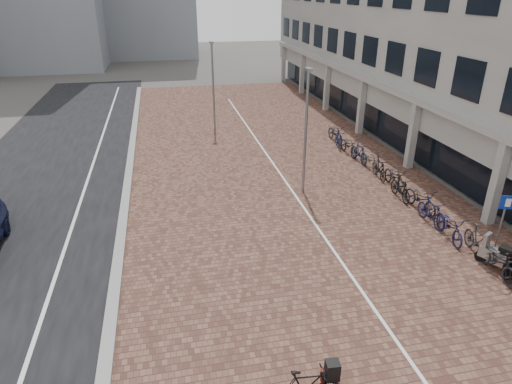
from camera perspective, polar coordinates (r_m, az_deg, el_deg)
The scene contains 11 objects.
ground at distance 12.55m, azimuth 6.05°, elevation -16.89°, with size 140.00×140.00×0.00m, color #474442.
plaza_brick at distance 23.02m, azimuth 1.72°, elevation 3.67°, with size 14.50×42.00×0.04m, color brown.
street_asphalt at distance 23.17m, azimuth -25.75°, elevation 1.22°, with size 8.00×50.00×0.03m, color black.
curb at distance 22.49m, azimuth -16.15°, elevation 2.29°, with size 0.35×42.00×0.14m, color gray.
lane_line at distance 22.74m, azimuth -20.90°, elevation 1.73°, with size 0.12×44.00×0.00m, color white.
parking_line at distance 23.06m, azimuth 2.20°, elevation 3.77°, with size 0.10×30.00×0.00m, color white.
scooter_front at distance 16.31m, azimuth 29.31°, elevation -7.12°, with size 0.51×1.64×1.13m, color gray, non-canonical shape.
parking_sign at distance 16.68m, azimuth 29.39°, elevation -2.78°, with size 0.46×0.18×2.25m.
lamp_near at distance 19.02m, azimuth 6.44°, elevation 7.47°, with size 0.12×0.12×5.39m, color gray.
lamp_far at distance 28.28m, azimuth -5.56°, elevation 13.29°, with size 0.12×0.12×5.41m, color slate.
bike_row at distance 20.95m, azimuth 17.11°, elevation 1.83°, with size 1.24×15.81×1.05m.
Camera 1 is at (-3.20, -8.83, 8.33)m, focal length 30.88 mm.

